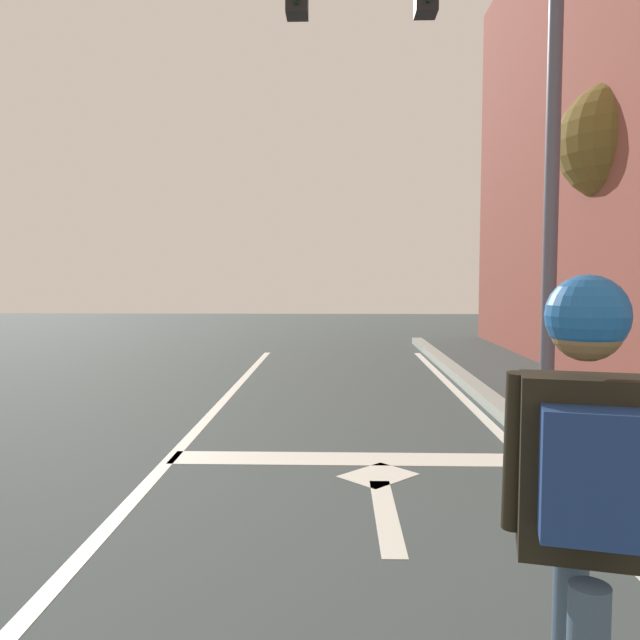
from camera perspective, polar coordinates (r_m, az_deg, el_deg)
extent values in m
cube|color=silver|center=(4.09, -21.76, -20.20)|extent=(0.12, 20.00, 0.01)
cube|color=silver|center=(5.82, 3.33, -12.54)|extent=(3.38, 0.40, 0.01)
cube|color=silver|center=(4.58, 6.06, -17.20)|extent=(0.16, 1.40, 0.01)
cube|color=silver|center=(5.38, 5.34, -13.93)|extent=(0.71, 0.71, 0.01)
cube|color=black|center=(2.01, 22.91, -12.28)|extent=(0.39, 0.26, 0.53)
cylinder|color=black|center=(2.02, 17.43, -11.38)|extent=(0.07, 0.10, 0.49)
sphere|color=olive|center=(1.94, 23.24, -0.41)|extent=(0.21, 0.21, 0.21)
sphere|color=#1C5CAA|center=(1.94, 23.26, 0.37)|extent=(0.24, 0.24, 0.24)
cube|color=navy|center=(1.87, 23.52, -12.87)|extent=(0.29, 0.20, 0.36)
cylinder|color=#555365|center=(7.55, 20.45, 12.70)|extent=(0.16, 0.16, 5.66)
cylinder|color=brown|center=(10.57, 25.29, 3.19)|extent=(0.24, 0.24, 3.15)
sphere|color=brown|center=(10.76, 25.64, 14.55)|extent=(1.81, 1.81, 1.81)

